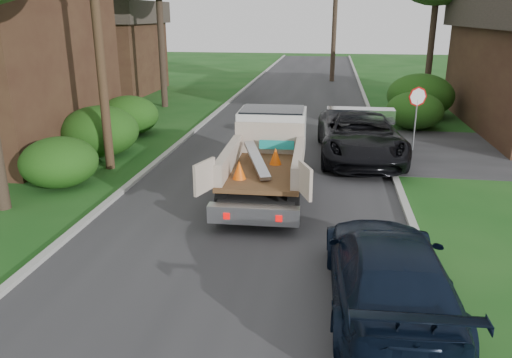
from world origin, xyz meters
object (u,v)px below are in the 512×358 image
at_px(stop_sign, 417,105).
at_px(navy_suv, 388,272).
at_px(house_left_far, 100,46).
at_px(utility_pole, 96,11).
at_px(flatbed_truck, 269,148).
at_px(black_pickup, 360,135).

bearing_deg(stop_sign, navy_suv, -100.52).
bearing_deg(navy_suv, house_left_far, -58.01).
distance_m(utility_pole, flatbed_truck, 6.96).
bearing_deg(flatbed_truck, navy_suv, -66.88).
distance_m(flatbed_truck, navy_suv, 7.08).
relative_size(flatbed_truck, black_pickup, 0.95).
bearing_deg(flatbed_truck, house_left_far, 125.79).
height_order(flatbed_truck, navy_suv, flatbed_truck).
xyz_separation_m(utility_pole, flatbed_truck, (5.63, -1.05, -3.97)).
height_order(house_left_far, flatbed_truck, house_left_far).
bearing_deg(black_pickup, stop_sign, 30.05).
distance_m(house_left_far, flatbed_truck, 22.72).
bearing_deg(house_left_far, flatbed_truck, -52.94).
relative_size(house_left_far, black_pickup, 1.21).
bearing_deg(house_left_far, utility_pole, -64.77).
bearing_deg(black_pickup, flatbed_truck, -131.75).
relative_size(stop_sign, utility_pole, 0.25).
distance_m(stop_sign, flatbed_truck, 7.18).
bearing_deg(navy_suv, black_pickup, -91.98).
bearing_deg(black_pickup, navy_suv, -93.19).
height_order(black_pickup, navy_suv, black_pickup).
xyz_separation_m(stop_sign, flatbed_truck, (-5.05, -5.07, -0.57)).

